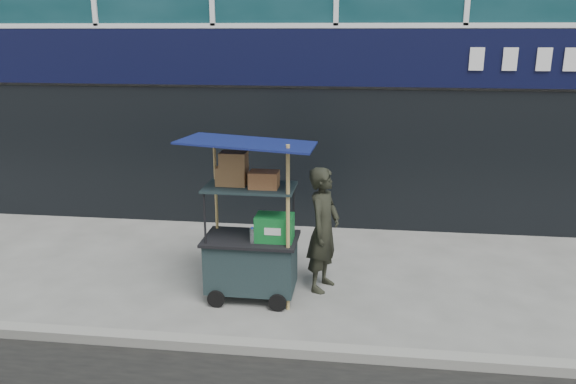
# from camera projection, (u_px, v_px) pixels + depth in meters

# --- Properties ---
(ground) EXTENTS (80.00, 80.00, 0.00)m
(ground) POSITION_uv_depth(u_px,v_px,m) (313.00, 346.00, 6.14)
(ground) COLOR slate
(ground) RESTS_ON ground
(curb) EXTENTS (80.00, 0.18, 0.12)m
(curb) POSITION_uv_depth(u_px,v_px,m) (312.00, 351.00, 5.93)
(curb) COLOR gray
(curb) RESTS_ON ground
(vendor_cart) EXTENTS (1.57, 1.12, 2.12)m
(vendor_cart) POSITION_uv_depth(u_px,v_px,m) (252.00, 243.00, 7.07)
(vendor_cart) COLOR #18262A
(vendor_cart) RESTS_ON ground
(vendor_man) EXTENTS (0.57, 0.70, 1.66)m
(vendor_man) POSITION_uv_depth(u_px,v_px,m) (323.00, 229.00, 7.31)
(vendor_man) COLOR black
(vendor_man) RESTS_ON ground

